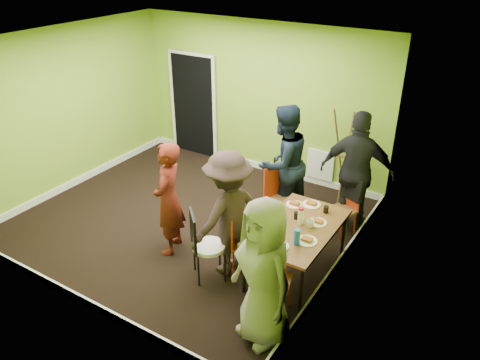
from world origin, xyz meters
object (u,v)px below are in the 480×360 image
(orange_bottle, at_px, (299,216))
(blue_bottle, at_px, (297,237))
(chair_front_end, at_px, (270,279))
(chair_left_far, at_px, (278,194))
(person_standing, at_px, (169,199))
(dining_table, at_px, (298,230))
(thermos, at_px, (301,217))
(person_front_end, at_px, (264,273))
(chair_bentwood, at_px, (203,242))
(chair_left_near, at_px, (241,240))
(person_left_far, at_px, (283,163))
(chair_back_end, at_px, (351,194))
(person_left_near, at_px, (228,214))
(easel, at_px, (349,156))
(person_back_end, at_px, (357,172))

(orange_bottle, bearing_deg, blue_bottle, -66.85)
(chair_front_end, bearing_deg, orange_bottle, 86.62)
(chair_front_end, height_order, orange_bottle, chair_front_end)
(chair_left_far, xyz_separation_m, person_standing, (-0.98, -1.38, 0.28))
(dining_table, height_order, blue_bottle, blue_bottle)
(thermos, xyz_separation_m, person_front_end, (0.17, -1.27, 0.02))
(dining_table, relative_size, blue_bottle, 7.25)
(blue_bottle, bearing_deg, person_standing, -177.92)
(thermos, bearing_deg, chair_left_far, 131.55)
(chair_bentwood, height_order, person_front_end, person_front_end)
(chair_front_end, xyz_separation_m, blue_bottle, (0.05, 0.56, 0.27))
(orange_bottle, bearing_deg, dining_table, -65.82)
(chair_left_near, height_order, person_left_far, person_left_far)
(chair_back_end, bearing_deg, chair_left_near, 87.56)
(chair_back_end, bearing_deg, chair_front_end, 111.46)
(chair_left_near, bearing_deg, person_front_end, 18.62)
(person_left_near, bearing_deg, easel, -176.17)
(person_standing, bearing_deg, dining_table, 83.73)
(person_back_end, bearing_deg, chair_bentwood, 51.58)
(chair_bentwood, xyz_separation_m, easel, (0.82, 3.03, 0.24))
(chair_left_near, xyz_separation_m, chair_back_end, (0.86, 1.72, 0.13))
(chair_bentwood, height_order, person_standing, person_standing)
(chair_front_end, distance_m, person_standing, 1.94)
(chair_back_end, relative_size, person_left_near, 0.52)
(dining_table, height_order, chair_left_near, chair_left_near)
(chair_left_near, distance_m, person_left_near, 0.41)
(chair_front_end, bearing_deg, chair_back_end, 74.92)
(chair_left_near, distance_m, orange_bottle, 0.82)
(chair_left_far, height_order, chair_back_end, chair_left_far)
(orange_bottle, bearing_deg, easel, 92.91)
(dining_table, xyz_separation_m, orange_bottle, (-0.07, 0.16, 0.10))
(dining_table, height_order, chair_left_far, chair_left_far)
(chair_left_near, height_order, person_left_near, person_left_near)
(easel, relative_size, orange_bottle, 19.04)
(thermos, xyz_separation_m, blue_bottle, (0.16, -0.44, -0.00))
(thermos, bearing_deg, person_front_end, -82.47)
(easel, xyz_separation_m, person_left_near, (-0.64, -2.71, 0.08))
(chair_left_far, bearing_deg, chair_front_end, 45.45)
(blue_bottle, relative_size, person_front_end, 0.12)
(chair_left_near, bearing_deg, person_left_far, 162.52)
(chair_left_far, height_order, chair_front_end, chair_front_end)
(thermos, distance_m, person_left_far, 1.43)
(chair_back_end, distance_m, thermos, 1.35)
(blue_bottle, distance_m, person_back_end, 1.90)
(dining_table, height_order, thermos, thermos)
(chair_back_end, bearing_deg, person_standing, 66.97)
(chair_left_far, relative_size, thermos, 4.70)
(person_front_end, bearing_deg, blue_bottle, 114.42)
(person_standing, xyz_separation_m, person_back_end, (1.99, 1.96, 0.11))
(dining_table, xyz_separation_m, chair_left_far, (-0.78, 0.95, -0.14))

